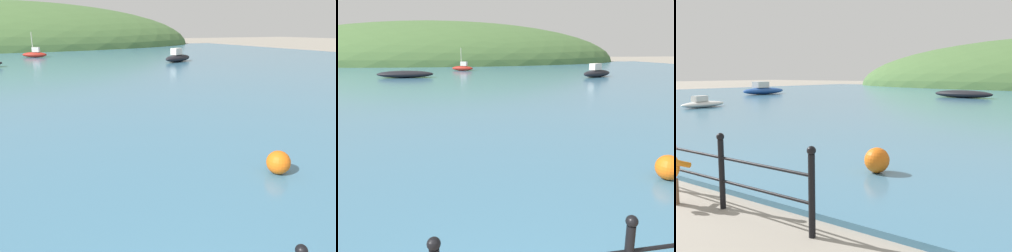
# 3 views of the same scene
# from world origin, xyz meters

# --- Properties ---
(water) EXTENTS (80.00, 60.00, 0.10)m
(water) POSITION_xyz_m (0.00, 32.00, 0.05)
(water) COLOR teal
(water) RESTS_ON ground
(far_hillside) EXTENTS (71.65, 39.41, 15.80)m
(far_hillside) POSITION_xyz_m (0.00, 67.07, 0.00)
(far_hillside) COLOR #476B38
(far_hillside) RESTS_ON ground
(boat_blue_hull) EXTENTS (3.81, 2.75, 1.28)m
(boat_blue_hull) POSITION_xyz_m (14.18, 27.81, 0.52)
(boat_blue_hull) COLOR black
(boat_blue_hull) RESTS_ON water
(boat_nearest_quay) EXTENTS (2.78, 1.96, 2.71)m
(boat_nearest_quay) POSITION_xyz_m (2.41, 39.35, 0.46)
(boat_nearest_quay) COLOR maroon
(boat_nearest_quay) RESTS_ON water
(boat_green_fishing) EXTENTS (5.23, 2.09, 0.64)m
(boat_green_fishing) POSITION_xyz_m (-3.50, 30.75, 0.42)
(boat_green_fishing) COLOR black
(boat_green_fishing) RESTS_ON water
(mooring_buoy) EXTENTS (0.52, 0.52, 0.52)m
(mooring_buoy) POSITION_xyz_m (4.12, 4.55, 0.36)
(mooring_buoy) COLOR orange
(mooring_buoy) RESTS_ON water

